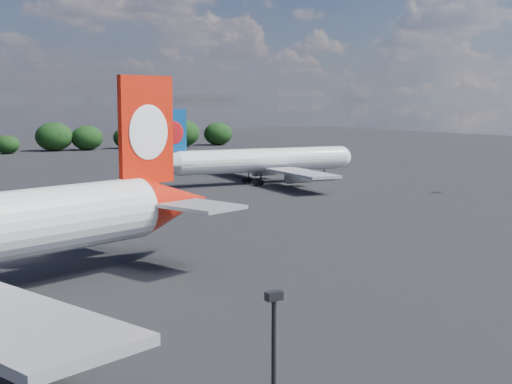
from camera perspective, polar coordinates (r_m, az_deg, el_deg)
china_southern_airliner at (r=133.78m, az=0.00°, el=2.48°), size 43.43×41.37×14.16m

